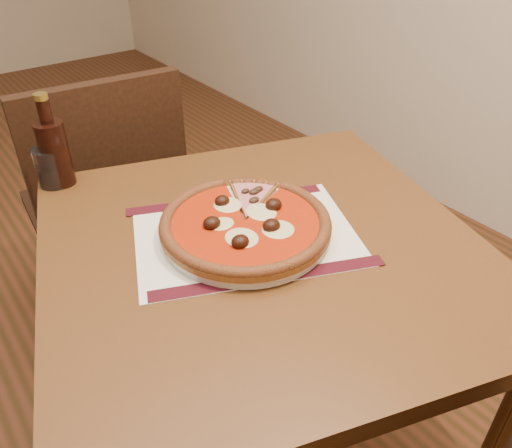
% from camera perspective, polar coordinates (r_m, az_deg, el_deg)
% --- Properties ---
extents(table, '(1.01, 1.01, 0.75)m').
position_cam_1_polar(table, '(1.00, 0.70, -6.73)').
color(table, brown).
rests_on(table, ground).
extents(chair_far, '(0.46, 0.46, 0.91)m').
position_cam_1_polar(chair_far, '(1.57, -16.57, 2.77)').
color(chair_far, black).
rests_on(chair_far, ground).
extents(placemat, '(0.50, 0.44, 0.00)m').
position_cam_1_polar(placemat, '(0.95, -1.19, -1.27)').
color(placemat, white).
rests_on(placemat, table).
extents(plate, '(0.31, 0.31, 0.02)m').
position_cam_1_polar(plate, '(0.95, -1.20, -0.78)').
color(plate, white).
rests_on(plate, placemat).
extents(pizza, '(0.32, 0.32, 0.04)m').
position_cam_1_polar(pizza, '(0.93, -1.22, 0.20)').
color(pizza, '#A36A27').
rests_on(pizza, plate).
extents(ham_slice, '(0.13, 0.14, 0.02)m').
position_cam_1_polar(ham_slice, '(1.03, -0.39, 3.45)').
color(ham_slice, '#A36A27').
rests_on(ham_slice, plate).
extents(water_glass, '(0.09, 0.09, 0.09)m').
position_cam_1_polar(water_glass, '(1.19, -22.27, 6.13)').
color(water_glass, white).
rests_on(water_glass, table).
extents(bottle, '(0.06, 0.06, 0.21)m').
position_cam_1_polar(bottle, '(1.17, -22.06, 7.81)').
color(bottle, black).
rests_on(bottle, table).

